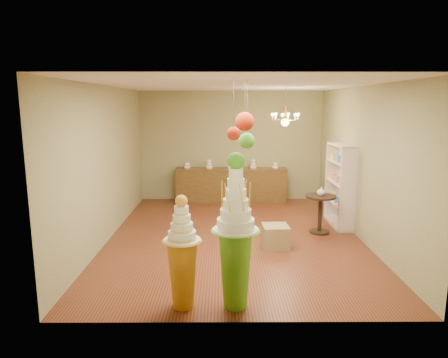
{
  "coord_description": "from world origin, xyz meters",
  "views": [
    {
      "loc": [
        -0.25,
        -7.76,
        2.65
      ],
      "look_at": [
        -0.21,
        0.0,
        1.19
      ],
      "focal_mm": 32.0,
      "sensor_mm": 36.0,
      "label": 1
    }
  ],
  "objects_px": {
    "pedestal_orange": "(183,263)",
    "round_table": "(320,209)",
    "sideboard": "(231,184)",
    "pedestal_green": "(236,248)"
  },
  "relations": [
    {
      "from": "pedestal_green",
      "to": "pedestal_orange",
      "type": "distance_m",
      "value": 0.72
    },
    {
      "from": "pedestal_orange",
      "to": "round_table",
      "type": "height_order",
      "value": "pedestal_orange"
    },
    {
      "from": "sideboard",
      "to": "round_table",
      "type": "xyz_separation_m",
      "value": [
        1.79,
        -2.74,
        0.04
      ]
    },
    {
      "from": "pedestal_orange",
      "to": "sideboard",
      "type": "height_order",
      "value": "pedestal_orange"
    },
    {
      "from": "pedestal_green",
      "to": "pedestal_orange",
      "type": "relative_size",
      "value": 1.36
    },
    {
      "from": "sideboard",
      "to": "round_table",
      "type": "distance_m",
      "value": 3.28
    },
    {
      "from": "sideboard",
      "to": "round_table",
      "type": "height_order",
      "value": "sideboard"
    },
    {
      "from": "pedestal_orange",
      "to": "sideboard",
      "type": "relative_size",
      "value": 0.5
    },
    {
      "from": "pedestal_orange",
      "to": "pedestal_green",
      "type": "bearing_deg",
      "value": 0.0
    },
    {
      "from": "pedestal_green",
      "to": "round_table",
      "type": "height_order",
      "value": "pedestal_green"
    }
  ]
}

